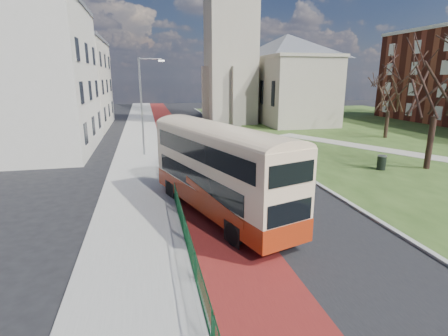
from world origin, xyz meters
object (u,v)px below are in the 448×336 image
object	(u,v)px
winter_tree_near	(441,72)
litter_bin	(381,163)
streetlamp	(143,102)
bus	(219,167)
winter_tree_far	(391,90)

from	to	relation	value
winter_tree_near	litter_bin	size ratio (longest dim) A/B	9.32
streetlamp	bus	size ratio (longest dim) A/B	0.76
winter_tree_near	litter_bin	bearing A→B (deg)	172.57
streetlamp	winter_tree_far	bearing A→B (deg)	7.38
streetlamp	litter_bin	distance (m)	19.23
winter_tree_near	litter_bin	xyz separation A→B (m)	(-3.49, 0.46, -6.32)
streetlamp	winter_tree_far	distance (m)	26.31
litter_bin	winter_tree_near	bearing A→B (deg)	-7.43
winter_tree_near	streetlamp	bearing A→B (deg)	155.42
streetlamp	litter_bin	bearing A→B (deg)	-27.75
streetlamp	litter_bin	size ratio (longest dim) A/B	7.54
winter_tree_near	bus	bearing A→B (deg)	-162.66
litter_bin	streetlamp	bearing A→B (deg)	152.25
bus	winter_tree_far	distance (m)	29.00
bus	litter_bin	world-z (taller)	bus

